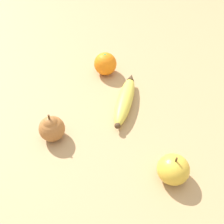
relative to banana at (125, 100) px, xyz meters
The scene contains 5 objects.
ground_plane 0.12m from the banana, 26.32° to the left, with size 3.00×3.00×0.00m, color tan.
banana is the anchor object (origin of this frame).
orange 0.17m from the banana, 67.49° to the right, with size 0.08×0.08×0.08m.
pear 0.23m from the banana, 32.57° to the left, with size 0.07×0.07×0.09m.
apple 0.26m from the banana, 114.13° to the left, with size 0.08×0.08×0.08m.
Camera 1 is at (-0.07, 0.50, 0.57)m, focal length 42.00 mm.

